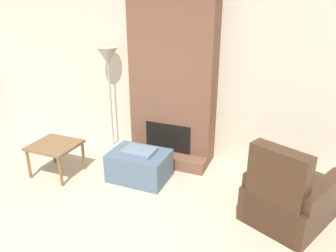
# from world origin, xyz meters

# --- Properties ---
(wall_back) EXTENTS (7.78, 0.06, 2.60)m
(wall_back) POSITION_xyz_m (0.00, 3.06, 1.30)
(wall_back) COLOR beige
(wall_back) RESTS_ON ground_plane
(fireplace) EXTENTS (1.34, 0.68, 2.60)m
(fireplace) POSITION_xyz_m (0.00, 2.81, 1.24)
(fireplace) COLOR brown
(fireplace) RESTS_ON ground_plane
(ottoman) EXTENTS (0.84, 0.60, 0.48)m
(ottoman) POSITION_xyz_m (-0.17, 1.94, 0.22)
(ottoman) COLOR slate
(ottoman) RESTS_ON ground_plane
(armchair) EXTENTS (1.18, 1.29, 1.05)m
(armchair) POSITION_xyz_m (1.91, 1.76, 0.31)
(armchair) COLOR #422819
(armchair) RESTS_ON ground_plane
(side_table) EXTENTS (0.66, 0.61, 0.49)m
(side_table) POSITION_xyz_m (-1.40, 1.59, 0.43)
(side_table) COLOR brown
(side_table) RESTS_ON ground_plane
(floor_lamp_left) EXTENTS (0.34, 0.34, 1.76)m
(floor_lamp_left) POSITION_xyz_m (-1.14, 2.79, 1.55)
(floor_lamp_left) COLOR #ADADB2
(floor_lamp_left) RESTS_ON ground_plane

